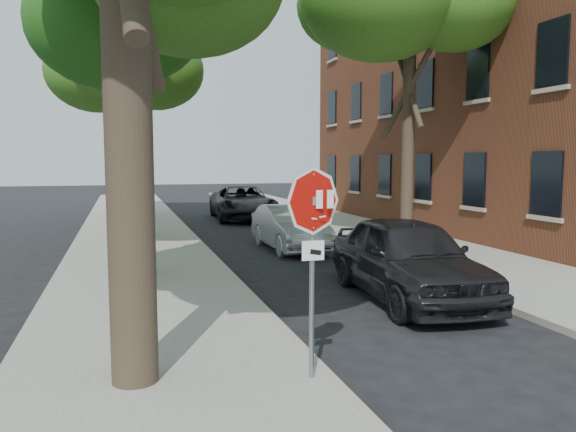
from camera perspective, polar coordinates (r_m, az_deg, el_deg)
name	(u,v)px	position (r m, az deg, el deg)	size (l,w,h in m)	color
ground	(363,380)	(7.54, 7.64, -16.21)	(120.00, 120.00, 0.00)	black
sidewalk_left	(137,246)	(18.58, -15.13, -3.00)	(4.00, 55.00, 0.12)	gray
sidewalk_right	(379,236)	(20.59, 9.24, -2.04)	(4.00, 55.00, 0.12)	gray
curb_left	(201,244)	(18.74, -8.85, -2.79)	(0.12, 55.00, 0.13)	#9E9384
curb_right	(326,238)	(19.80, 3.89, -2.28)	(0.12, 55.00, 0.13)	#9E9384
apartment_building	(534,45)	(26.90, 23.68, 15.61)	(12.20, 20.20, 15.30)	brown
stop_sign	(313,232)	(6.77, 2.53, -1.60)	(0.76, 0.34, 2.61)	gray
tree_mid_b	(131,8)	(21.15, -15.66, 19.70)	(5.88, 5.46, 10.36)	black
tree_far	(122,64)	(27.83, -16.49, 14.58)	(5.29, 4.91, 9.33)	black
tree_right	(408,21)	(19.23, 12.12, 18.82)	(5.29, 4.91, 9.33)	black
car_a	(408,258)	(11.59, 12.08, -4.20)	(1.98, 4.93, 1.68)	black
car_b	(290,228)	(17.60, 0.19, -1.19)	(1.48, 4.23, 1.39)	#A1A5A9
car_d	(243,203)	(26.62, -4.62, 1.35)	(2.65, 5.74, 1.59)	black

